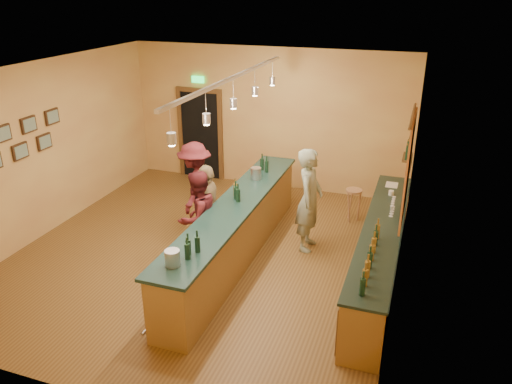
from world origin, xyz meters
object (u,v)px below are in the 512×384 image
(bartender, at_px, (309,200))
(back_counter, at_px, (380,252))
(customer_b, at_px, (208,209))
(bar_stool, at_px, (354,196))
(tasting_bar, at_px, (235,228))
(customer_a, at_px, (198,218))
(customer_c, at_px, (195,187))

(bartender, bearing_deg, back_counter, -116.60)
(customer_b, xyz_separation_m, bar_stool, (2.22, 2.10, -0.30))
(back_counter, xyz_separation_m, customer_b, (-2.96, -0.08, 0.33))
(tasting_bar, relative_size, bartender, 2.72)
(tasting_bar, bearing_deg, back_counter, 4.29)
(customer_b, bearing_deg, back_counter, 80.00)
(back_counter, xyz_separation_m, customer_a, (-2.99, -0.44, 0.33))
(customer_c, bearing_deg, back_counter, 66.21)
(tasting_bar, xyz_separation_m, customer_a, (-0.57, -0.26, 0.21))
(back_counter, bearing_deg, customer_c, 169.14)
(customer_b, bearing_deg, customer_c, -152.88)
(bar_stool, bearing_deg, customer_a, -132.31)
(customer_a, bearing_deg, bar_stool, 158.29)
(bartender, relative_size, customer_a, 1.14)
(back_counter, bearing_deg, bartender, 154.56)
(customer_a, bearing_deg, bartender, 143.67)
(customer_a, xyz_separation_m, bar_stool, (2.24, 2.46, -0.30))
(bartender, xyz_separation_m, customer_a, (-1.65, -1.08, -0.12))
(customer_b, height_order, customer_c, customer_c)
(customer_c, relative_size, bar_stool, 2.60)
(back_counter, relative_size, customer_a, 2.77)
(back_counter, xyz_separation_m, customer_c, (-3.57, 0.69, 0.39))
(customer_a, height_order, customer_b, same)
(back_counter, bearing_deg, bar_stool, 110.28)
(tasting_bar, height_order, customer_b, customer_b)
(back_counter, distance_m, customer_c, 3.66)
(bartender, bearing_deg, customer_c, 87.55)
(back_counter, height_order, bartender, bartender)
(bartender, xyz_separation_m, customer_b, (-1.63, -0.71, -0.12))
(tasting_bar, distance_m, customer_c, 1.47)
(tasting_bar, xyz_separation_m, bartender, (1.08, 0.82, 0.33))
(back_counter, relative_size, customer_b, 2.77)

